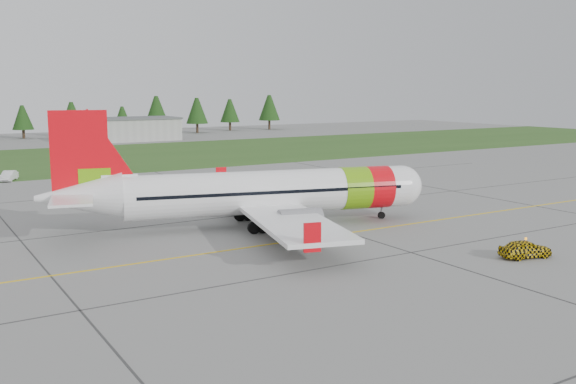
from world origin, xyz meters
TOP-DOWN VIEW (x-y plane):
  - ground at (0.00, 0.00)m, footprint 320.00×320.00m
  - aircraft at (4.95, 14.49)m, footprint 34.80×32.76m
  - follow_me_car at (16.21, -5.57)m, footprint 1.71×1.89m
  - service_van at (-10.35, 58.32)m, footprint 1.90×1.86m
  - grass_strip at (0.00, 82.00)m, footprint 320.00×50.00m
  - taxi_guideline at (0.00, 8.00)m, footprint 120.00×0.25m
  - hangar_east at (25.00, 118.00)m, footprint 24.00×12.00m
  - treeline at (0.00, 138.00)m, footprint 160.00×8.00m

SIDE VIEW (x-z plane):
  - ground at x=0.00m, z-range 0.00..0.00m
  - taxi_guideline at x=0.00m, z-range 0.00..0.02m
  - grass_strip at x=0.00m, z-range 0.00..0.03m
  - follow_me_car at x=16.21m, z-range 0.00..4.00m
  - service_van at x=-10.35m, z-range 0.00..4.17m
  - hangar_east at x=25.00m, z-range 0.00..5.20m
  - aircraft at x=4.95m, z-range -2.27..8.46m
  - treeline at x=0.00m, z-range 0.00..10.00m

